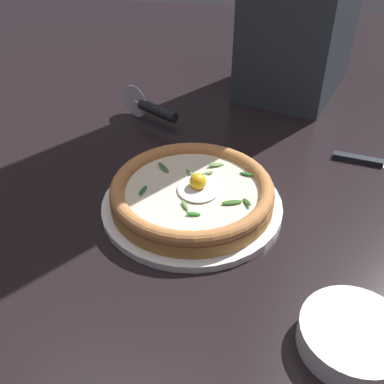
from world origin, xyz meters
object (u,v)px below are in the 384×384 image
at_px(pizza, 192,192).
at_px(side_bowl, 353,337).
at_px(pizza_cutter, 152,108).
at_px(table_knife, 375,163).

height_order(pizza, side_bowl, pizza).
relative_size(side_bowl, pizza_cutter, 0.94).
relative_size(pizza, pizza_cutter, 1.91).
bearing_deg(table_knife, pizza_cutter, 79.12).
bearing_deg(pizza_cutter, pizza, -153.93).
relative_size(pizza, table_knife, 1.21).
height_order(pizza, pizza_cutter, pizza_cutter).
bearing_deg(pizza_cutter, side_bowl, -143.87).
bearing_deg(pizza_cutter, table_knife, -100.88).
bearing_deg(side_bowl, table_knife, -11.74).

